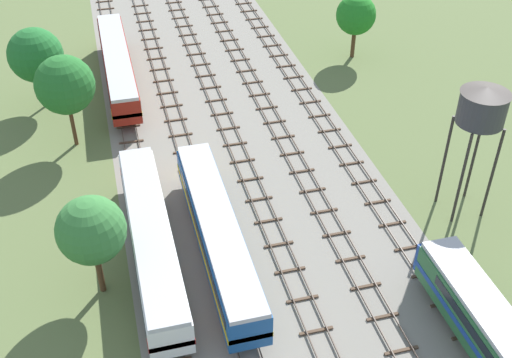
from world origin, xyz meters
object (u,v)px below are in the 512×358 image
at_px(water_tower, 483,108).
at_px(passenger_coach_far_left_far, 117,64).
at_px(diesel_railcar_far_left_midfar, 151,238).
at_px(diesel_railcar_left_mid, 218,232).

bearing_deg(water_tower, passenger_coach_far_left_far, 130.97).
height_order(diesel_railcar_far_left_midfar, passenger_coach_far_left_far, same).
distance_m(diesel_railcar_left_mid, diesel_railcar_far_left_midfar, 4.94).
xyz_separation_m(diesel_railcar_far_left_midfar, passenger_coach_far_left_far, (0.00, 29.96, 0.02)).
xyz_separation_m(diesel_railcar_left_mid, water_tower, (21.02, 0.77, 7.20)).
xyz_separation_m(diesel_railcar_left_mid, diesel_railcar_far_left_midfar, (-4.89, 0.65, 0.00)).
height_order(passenger_coach_far_left_far, water_tower, water_tower).
relative_size(diesel_railcar_far_left_midfar, water_tower, 1.77).
bearing_deg(diesel_railcar_left_mid, diesel_railcar_far_left_midfar, 172.42).
xyz_separation_m(diesel_railcar_far_left_midfar, water_tower, (25.91, 0.12, 7.20)).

